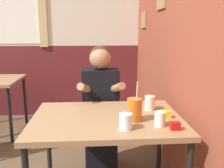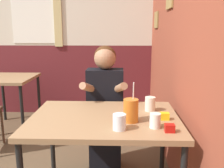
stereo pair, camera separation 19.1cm
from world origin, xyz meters
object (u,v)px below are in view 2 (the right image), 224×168
at_px(main_table, 104,125).
at_px(person_seated, 105,106).
at_px(background_table, 10,84).
at_px(cocktail_pitcher, 131,110).

bearing_deg(main_table, person_seated, 92.85).
height_order(background_table, person_seated, person_seated).
bearing_deg(background_table, cocktail_pitcher, -46.00).
distance_m(person_seated, cocktail_pitcher, 0.71).
relative_size(background_table, cocktail_pitcher, 2.65).
bearing_deg(cocktail_pitcher, person_seated, 108.02).
relative_size(person_seated, cocktail_pitcher, 4.33).
bearing_deg(main_table, cocktail_pitcher, -27.08).
bearing_deg(cocktail_pitcher, main_table, 152.92).
xyz_separation_m(main_table, cocktail_pitcher, (0.19, -0.10, 0.14)).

